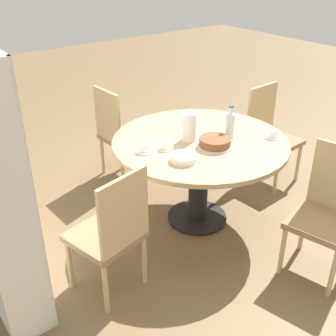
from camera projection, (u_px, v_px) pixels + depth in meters
name	position (u px, v px, depth m)	size (l,w,h in m)	color
ground_plane	(197.00, 218.00, 3.68)	(14.00, 14.00, 0.00)	brown
dining_table	(199.00, 156.00, 3.39)	(1.40, 1.40, 0.75)	black
chair_a	(120.00, 132.00, 4.11)	(0.44, 0.44, 0.94)	tan
chair_b	(112.00, 232.00, 2.70)	(0.50, 0.50, 0.94)	tan
chair_c	(328.00, 211.00, 2.91)	(0.51, 0.51, 0.94)	tan
chair_d	(270.00, 133.00, 4.10)	(0.45, 0.45, 0.94)	tan
coffee_pot	(189.00, 126.00, 3.26)	(0.11, 0.11, 0.26)	white
water_bottle	(230.00, 125.00, 3.32)	(0.07, 0.07, 0.26)	silver
cake_main	(215.00, 143.00, 3.20)	(0.27, 0.27, 0.07)	silver
cup_a	(273.00, 135.00, 3.35)	(0.14, 0.14, 0.06)	silver
cup_b	(166.00, 146.00, 3.17)	(0.14, 0.14, 0.06)	silver
cup_c	(144.00, 149.00, 3.12)	(0.14, 0.14, 0.06)	silver
plate_stack	(184.00, 158.00, 2.99)	(0.19, 0.19, 0.05)	white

